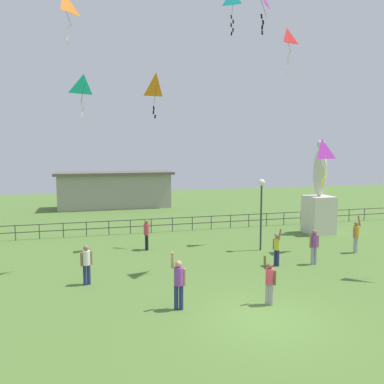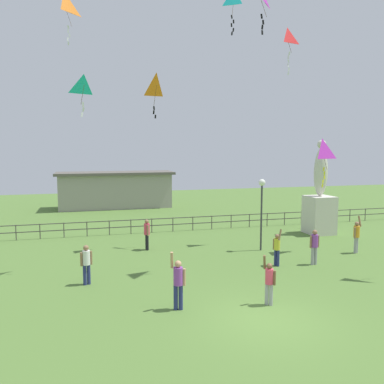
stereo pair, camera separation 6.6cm
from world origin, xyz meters
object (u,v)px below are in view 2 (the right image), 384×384
Objects in this scene: lamppost at (262,198)px; kite_1 at (84,86)px; person_1 at (178,281)px; kite_4 at (157,86)px; kite_7 at (64,6)px; statue_monument at (320,204)px; person_2 at (356,235)px; person_0 at (269,280)px; kite_3 at (287,39)px; person_4 at (277,247)px; person_5 at (147,232)px; kite_2 at (322,150)px; kite_8 at (234,0)px; person_3 at (86,262)px; person_6 at (314,245)px.

kite_1 reaches higher than lamppost.
lamppost reaches higher than person_1.
kite_7 reaches higher than kite_4.
statue_monument is 3.07× the size of person_2.
person_0 is 3.21m from person_1.
person_4 is at bearing -121.11° from kite_3.
person_5 is 0.65× the size of kite_2.
person_1 is at bearing -59.94° from kite_1.
kite_8 is at bearing 77.35° from person_0.
statue_monument is 2.10× the size of kite_7.
kite_7 is (-0.84, 7.74, 12.52)m from person_3.
kite_4 reaches higher than lamppost.
kite_8 reaches higher than kite_3.
person_4 is 0.62× the size of kite_7.
kite_3 reaches higher than person_6.
lamppost is 10.58m from kite_1.
kite_4 is (-7.55, -0.09, -2.96)m from kite_3.
person_2 is at bearing -21.86° from lamppost.
person_6 is at bearing -9.21° from kite_1.
kite_4 is (-10.93, -1.41, 6.78)m from statue_monument.
lamppost is 3.87m from person_6.
person_0 reaches higher than person_5.
person_4 is 1.84m from person_6.
kite_7 is (-9.49, 7.47, 12.56)m from person_4.
person_0 is 7.29m from person_3.
person_6 is at bearing -100.16° from kite_3.
person_3 is at bearing -178.19° from person_4.
lamppost is 1.49× the size of kite_8.
kite_3 is at bearing -14.15° from kite_7.
kite_1 is (-9.06, -1.42, 5.28)m from lamppost.
kite_8 is at bearing 23.04° from kite_1.
kite_7 reaches higher than person_3.
kite_2 is at bearing 31.57° from person_1.
lamppost is at bearing 8.90° from kite_1.
kite_2 is 0.98× the size of kite_3.
kite_3 is (-0.91, 2.40, 6.29)m from kite_2.
person_6 is 12.72m from kite_1.
kite_1 is at bearing -177.14° from kite_2.
lamppost is 2.17× the size of person_4.
person_2 is 14.41m from kite_8.
kite_2 reaches higher than person_3.
kite_7 is (-4.02, 2.94, 12.49)m from person_5.
kite_2 is at bearing -123.60° from statue_monument.
kite_7 is at bearing 145.59° from person_6.
kite_7 reaches higher than kite_1.
person_0 is 14.68m from kite_3.
kite_8 is (-2.26, 5.12, 12.74)m from person_6.
kite_4 is at bearing 161.52° from person_2.
person_4 is 6.10m from kite_2.
person_4 is at bearing -169.43° from person_2.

